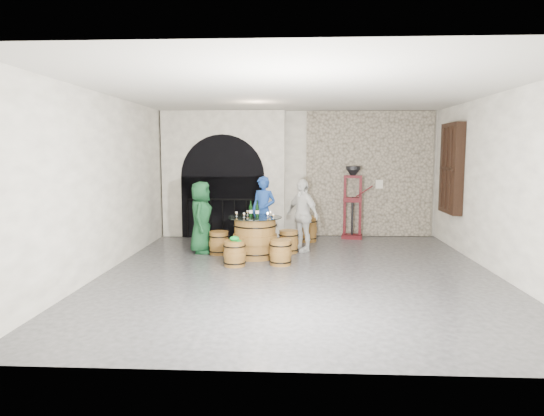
{
  "coord_description": "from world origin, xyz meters",
  "views": [
    {
      "loc": [
        -0.05,
        -8.57,
        2.17
      ],
      "look_at": [
        -0.54,
        1.03,
        1.05
      ],
      "focal_mm": 32.0,
      "sensor_mm": 36.0,
      "label": 1
    }
  ],
  "objects_px": {
    "barrel_stool_right": "(289,242)",
    "wine_bottle_center": "(257,210)",
    "corking_press": "(353,197)",
    "wine_bottle_right": "(257,209)",
    "barrel_table": "(255,237)",
    "person_white": "(302,215)",
    "barrel_stool_near_right": "(281,252)",
    "person_blue": "(264,211)",
    "person_green": "(201,217)",
    "barrel_stool_near_left": "(235,253)",
    "wine_bottle_left": "(251,210)",
    "barrel_stool_far": "(261,239)",
    "side_barrel": "(308,229)",
    "barrel_stool_left": "(219,243)"
  },
  "relations": [
    {
      "from": "person_white",
      "to": "wine_bottle_left",
      "type": "height_order",
      "value": "person_white"
    },
    {
      "from": "barrel_stool_right",
      "to": "barrel_stool_far",
      "type": "bearing_deg",
      "value": 151.01
    },
    {
      "from": "barrel_stool_right",
      "to": "wine_bottle_center",
      "type": "xyz_separation_m",
      "value": [
        -0.64,
        -0.49,
        0.73
      ]
    },
    {
      "from": "wine_bottle_right",
      "to": "barrel_table",
      "type": "bearing_deg",
      "value": -99.09
    },
    {
      "from": "barrel_stool_far",
      "to": "corking_press",
      "type": "height_order",
      "value": "corking_press"
    },
    {
      "from": "barrel_table",
      "to": "barrel_stool_far",
      "type": "xyz_separation_m",
      "value": [
        0.06,
        0.84,
        -0.18
      ]
    },
    {
      "from": "barrel_stool_near_right",
      "to": "wine_bottle_center",
      "type": "height_order",
      "value": "wine_bottle_center"
    },
    {
      "from": "barrel_stool_far",
      "to": "person_blue",
      "type": "xyz_separation_m",
      "value": [
        0.03,
        0.38,
        0.57
      ]
    },
    {
      "from": "barrel_table",
      "to": "person_white",
      "type": "distance_m",
      "value": 1.26
    },
    {
      "from": "barrel_stool_right",
      "to": "wine_bottle_center",
      "type": "distance_m",
      "value": 1.09
    },
    {
      "from": "person_green",
      "to": "wine_bottle_center",
      "type": "bearing_deg",
      "value": -108.04
    },
    {
      "from": "side_barrel",
      "to": "person_green",
      "type": "bearing_deg",
      "value": -148.5
    },
    {
      "from": "barrel_stool_near_right",
      "to": "barrel_stool_near_left",
      "type": "relative_size",
      "value": 1.0
    },
    {
      "from": "barrel_table",
      "to": "barrel_stool_near_left",
      "type": "relative_size",
      "value": 2.25
    },
    {
      "from": "barrel_stool_left",
      "to": "barrel_stool_near_left",
      "type": "relative_size",
      "value": 1.0
    },
    {
      "from": "wine_bottle_left",
      "to": "wine_bottle_right",
      "type": "relative_size",
      "value": 1.0
    },
    {
      "from": "barrel_stool_left",
      "to": "wine_bottle_center",
      "type": "bearing_deg",
      "value": -17.96
    },
    {
      "from": "barrel_table",
      "to": "barrel_stool_right",
      "type": "xyz_separation_m",
      "value": [
        0.68,
        0.5,
        -0.18
      ]
    },
    {
      "from": "barrel_stool_left",
      "to": "wine_bottle_right",
      "type": "xyz_separation_m",
      "value": [
        0.82,
        -0.1,
        0.73
      ]
    },
    {
      "from": "barrel_stool_near_left",
      "to": "person_white",
      "type": "relative_size",
      "value": 0.31
    },
    {
      "from": "person_green",
      "to": "person_blue",
      "type": "distance_m",
      "value": 1.52
    },
    {
      "from": "person_blue",
      "to": "wine_bottle_center",
      "type": "xyz_separation_m",
      "value": [
        -0.05,
        -1.21,
        0.17
      ]
    },
    {
      "from": "barrel_stool_far",
      "to": "barrel_stool_near_left",
      "type": "xyz_separation_m",
      "value": [
        -0.39,
        -1.62,
        0.0
      ]
    },
    {
      "from": "barrel_stool_left",
      "to": "barrel_stool_far",
      "type": "height_order",
      "value": "same"
    },
    {
      "from": "side_barrel",
      "to": "barrel_stool_near_right",
      "type": "bearing_deg",
      "value": -103.1
    },
    {
      "from": "barrel_table",
      "to": "wine_bottle_center",
      "type": "xyz_separation_m",
      "value": [
        0.04,
        0.01,
        0.56
      ]
    },
    {
      "from": "barrel_table",
      "to": "wine_bottle_left",
      "type": "height_order",
      "value": "wine_bottle_left"
    },
    {
      "from": "barrel_stool_far",
      "to": "wine_bottle_right",
      "type": "xyz_separation_m",
      "value": [
        -0.03,
        -0.66,
        0.73
      ]
    },
    {
      "from": "barrel_table",
      "to": "barrel_stool_far",
      "type": "height_order",
      "value": "barrel_table"
    },
    {
      "from": "barrel_stool_near_right",
      "to": "wine_bottle_right",
      "type": "bearing_deg",
      "value": 122.2
    },
    {
      "from": "person_green",
      "to": "wine_bottle_right",
      "type": "bearing_deg",
      "value": -100.77
    },
    {
      "from": "barrel_stool_far",
      "to": "corking_press",
      "type": "distance_m",
      "value": 2.77
    },
    {
      "from": "barrel_table",
      "to": "barrel_stool_near_left",
      "type": "bearing_deg",
      "value": -112.77
    },
    {
      "from": "barrel_table",
      "to": "wine_bottle_left",
      "type": "relative_size",
      "value": 3.38
    },
    {
      "from": "person_green",
      "to": "wine_bottle_left",
      "type": "xyz_separation_m",
      "value": [
        1.1,
        -0.35,
        0.2
      ]
    },
    {
      "from": "person_white",
      "to": "barrel_stool_near_right",
      "type": "bearing_deg",
      "value": -60.08
    },
    {
      "from": "wine_bottle_right",
      "to": "barrel_stool_near_left",
      "type": "bearing_deg",
      "value": -110.38
    },
    {
      "from": "wine_bottle_left",
      "to": "side_barrel",
      "type": "height_order",
      "value": "wine_bottle_left"
    },
    {
      "from": "barrel_stool_near_left",
      "to": "wine_bottle_left",
      "type": "xyz_separation_m",
      "value": [
        0.23,
        0.85,
        0.73
      ]
    },
    {
      "from": "barrel_stool_far",
      "to": "wine_bottle_right",
      "type": "height_order",
      "value": "wine_bottle_right"
    },
    {
      "from": "barrel_stool_right",
      "to": "corking_press",
      "type": "distance_m",
      "value": 2.54
    },
    {
      "from": "person_white",
      "to": "corking_press",
      "type": "distance_m",
      "value": 2.08
    },
    {
      "from": "person_blue",
      "to": "wine_bottle_right",
      "type": "height_order",
      "value": "person_blue"
    },
    {
      "from": "person_green",
      "to": "corking_press",
      "type": "height_order",
      "value": "corking_press"
    },
    {
      "from": "wine_bottle_right",
      "to": "person_blue",
      "type": "bearing_deg",
      "value": 86.54
    },
    {
      "from": "person_green",
      "to": "side_barrel",
      "type": "relative_size",
      "value": 2.5
    },
    {
      "from": "person_white",
      "to": "side_barrel",
      "type": "relative_size",
      "value": 2.57
    },
    {
      "from": "corking_press",
      "to": "barrel_stool_right",
      "type": "bearing_deg",
      "value": -121.53
    },
    {
      "from": "barrel_stool_near_left",
      "to": "wine_bottle_left",
      "type": "height_order",
      "value": "wine_bottle_left"
    },
    {
      "from": "barrel_stool_left",
      "to": "barrel_stool_near_left",
      "type": "xyz_separation_m",
      "value": [
        0.47,
        -1.06,
        0.0
      ]
    }
  ]
}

